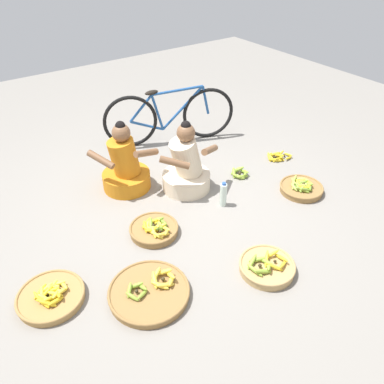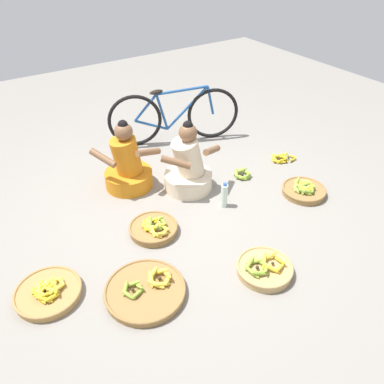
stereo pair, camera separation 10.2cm
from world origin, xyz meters
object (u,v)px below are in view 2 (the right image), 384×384
bicycle_leaning (174,116)px  water_bottle (224,195)px  vendor_woman_front (188,168)px  banana_basket_near_bicycle (48,292)px  loose_bananas_back_left (242,174)px  banana_basket_mid_left (154,228)px  banana_basket_mid_right (264,268)px  banana_basket_back_right (304,190)px  loose_bananas_front_center (281,158)px  vendor_woman_behind (128,166)px  banana_basket_back_center (146,290)px

bicycle_leaning → water_bottle: (-0.31, -1.48, -0.23)m
vendor_woman_front → banana_basket_near_bicycle: vendor_woman_front is taller
bicycle_leaning → loose_bananas_back_left: size_ratio=6.95×
vendor_woman_front → bicycle_leaning: vendor_woman_front is taller
banana_basket_mid_left → loose_bananas_back_left: 1.35m
banana_basket_mid_left → banana_basket_mid_right: banana_basket_mid_right is taller
bicycle_leaning → banana_basket_back_right: bearing=-73.3°
banana_basket_back_right → water_bottle: size_ratio=1.67×
loose_bananas_front_center → water_bottle: size_ratio=1.14×
banana_basket_mid_left → water_bottle: 0.81m
banana_basket_mid_left → vendor_woman_behind: bearing=79.8°
banana_basket_mid_right → loose_bananas_front_center: bearing=41.8°
vendor_woman_front → loose_bananas_back_left: size_ratio=3.47×
loose_bananas_front_center → loose_bananas_back_left: 0.63m
banana_basket_back_right → loose_bananas_front_center: bearing=65.9°
banana_basket_back_right → loose_bananas_back_left: banana_basket_back_right is taller
vendor_woman_front → banana_basket_mid_left: vendor_woman_front is taller
banana_basket_near_bicycle → loose_bananas_back_left: bearing=11.6°
banana_basket_back_center → loose_bananas_front_center: size_ratio=2.04×
banana_basket_mid_left → banana_basket_near_bicycle: bearing=-169.0°
water_bottle → vendor_woman_behind: bearing=126.9°
bicycle_leaning → banana_basket_back_right: 1.89m
bicycle_leaning → water_bottle: bicycle_leaning is taller
bicycle_leaning → banana_basket_mid_left: 1.85m
banana_basket_mid_right → water_bottle: 0.96m
loose_bananas_back_left → vendor_woman_front: bearing=166.3°
banana_basket_mid_left → banana_basket_near_bicycle: size_ratio=0.88×
loose_bananas_back_left → banana_basket_back_right: bearing=-61.6°
bicycle_leaning → banana_basket_mid_left: size_ratio=3.46×
vendor_woman_behind → banana_basket_back_right: bearing=-38.1°
bicycle_leaning → vendor_woman_front: bearing=-113.6°
banana_basket_back_right → banana_basket_mid_left: banana_basket_mid_left is taller
banana_basket_mid_left → loose_bananas_front_center: bearing=8.9°
banana_basket_mid_right → banana_basket_near_bicycle: bearing=154.6°
loose_bananas_back_left → water_bottle: bearing=-148.2°
vendor_woman_behind → banana_basket_mid_left: bearing=-100.2°
banana_basket_back_center → banana_basket_back_right: bearing=7.3°
vendor_woman_front → loose_bananas_front_center: size_ratio=2.52×
banana_basket_near_bicycle → loose_bananas_front_center: banana_basket_near_bicycle is taller
vendor_woman_front → loose_bananas_back_left: (0.64, -0.16, -0.22)m
banana_basket_mid_right → water_bottle: (0.27, 0.92, 0.08)m
bicycle_leaning → banana_basket_near_bicycle: (-2.17, -1.65, -0.32)m
vendor_woman_front → bicycle_leaning: 1.11m
bicycle_leaning → banana_basket_back_right: bicycle_leaning is taller
banana_basket_mid_right → vendor_woman_behind: bearing=102.0°
vendor_woman_front → vendor_woman_behind: 0.66m
bicycle_leaning → banana_basket_near_bicycle: 2.75m
vendor_woman_behind → water_bottle: vendor_woman_behind is taller
banana_basket_mid_left → banana_basket_near_bicycle: banana_basket_mid_left is taller
vendor_woman_behind → banana_basket_back_center: bearing=-111.1°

